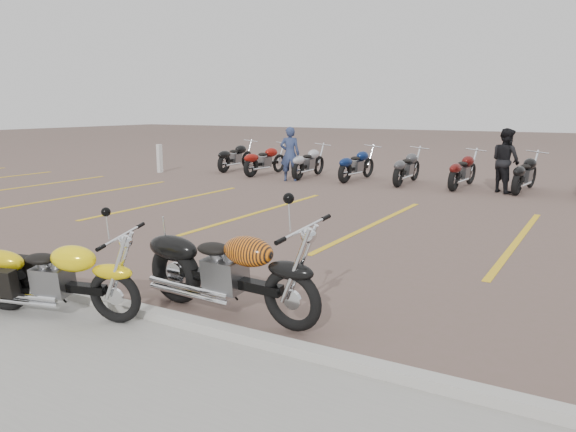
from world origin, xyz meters
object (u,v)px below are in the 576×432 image
Objects in this scene: person_a at (290,154)px; person_b at (506,161)px; bollard at (160,158)px; flame_cruiser at (227,274)px; yellow_cruiser at (55,280)px.

person_b is at bearing 161.92° from person_a.
person_b reaches higher than bollard.
bollard is (-5.16, -0.33, -0.35)m from person_a.
person_a is (-5.22, 10.43, 0.37)m from flame_cruiser.
yellow_cruiser is at bearing -145.14° from flame_cruiser.
yellow_cruiser is 1.91m from flame_cruiser.
flame_cruiser is 1.39× the size of person_a.
bollard is (-10.39, 10.10, 0.02)m from flame_cruiser.
person_b is at bearing 63.94° from yellow_cruiser.
flame_cruiser is 14.49m from bollard.
flame_cruiser is (1.63, 1.00, 0.06)m from yellow_cruiser.
yellow_cruiser is 1.17× the size of person_b.
flame_cruiser reaches higher than yellow_cruiser.
flame_cruiser is at bearing 17.71° from yellow_cruiser.
bollard reaches higher than yellow_cruiser.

